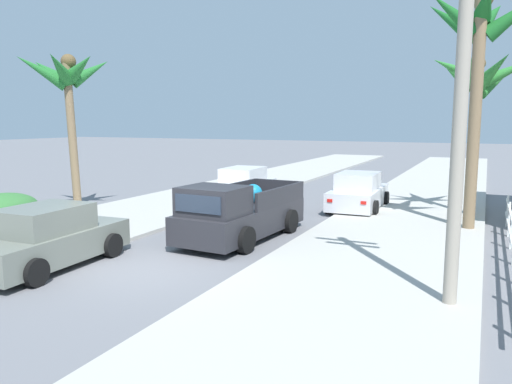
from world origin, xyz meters
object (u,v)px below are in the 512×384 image
at_px(car_left_near, 48,239).
at_px(palm_tree_left_mid, 480,80).
at_px(utility_pole, 462,86).
at_px(hedge_bush, 1,209).
at_px(car_left_mid, 358,193).
at_px(car_right_near, 243,186).
at_px(palm_tree_right_fore, 66,80).
at_px(palm_tree_left_fore, 479,38).
at_px(pickup_truck, 239,214).

relative_size(car_left_near, palm_tree_left_mid, 0.71).
distance_m(utility_pole, hedge_bush, 15.42).
relative_size(car_left_near, utility_pole, 0.54).
height_order(palm_tree_left_mid, hedge_bush, palm_tree_left_mid).
distance_m(car_left_mid, hedge_bush, 13.46).
bearing_deg(car_right_near, car_left_near, -89.12).
bearing_deg(palm_tree_right_fore, hedge_bush, -102.69).
distance_m(car_left_near, palm_tree_left_fore, 13.80).
relative_size(car_left_near, palm_tree_right_fore, 0.70).
bearing_deg(pickup_truck, palm_tree_left_fore, 32.62).
bearing_deg(car_right_near, utility_pole, -46.44).
height_order(palm_tree_right_fore, utility_pole, utility_pole).
distance_m(car_left_near, utility_pole, 10.00).
height_order(pickup_truck, palm_tree_left_mid, palm_tree_left_mid).
distance_m(palm_tree_left_fore, palm_tree_right_fore, 14.61).
relative_size(palm_tree_left_fore, hedge_bush, 2.74).
height_order(pickup_truck, hedge_bush, pickup_truck).
relative_size(palm_tree_left_fore, palm_tree_right_fore, 1.24).
relative_size(palm_tree_right_fore, utility_pole, 0.77).
xyz_separation_m(car_left_mid, palm_tree_right_fore, (-10.07, -5.49, 4.47)).
relative_size(car_left_near, palm_tree_left_fore, 0.56).
distance_m(car_left_near, car_left_mid, 12.34).
distance_m(pickup_truck, palm_tree_left_fore, 9.23).
relative_size(pickup_truck, utility_pole, 0.66).
bearing_deg(car_left_near, palm_tree_left_fore, 42.67).
relative_size(car_left_mid, palm_tree_right_fore, 0.69).
xyz_separation_m(car_left_mid, palm_tree_left_mid, (4.29, 0.38, 4.39)).
xyz_separation_m(palm_tree_left_fore, utility_pole, (-0.05, -7.36, -1.91)).
bearing_deg(pickup_truck, palm_tree_left_mid, 47.92).
bearing_deg(palm_tree_right_fore, car_left_mid, 28.62).
bearing_deg(utility_pole, car_left_mid, 112.69).
relative_size(pickup_truck, car_left_mid, 1.24).
height_order(car_left_near, palm_tree_left_fore, palm_tree_left_fore).
relative_size(pickup_truck, palm_tree_left_fore, 0.69).
distance_m(car_left_mid, palm_tree_right_fore, 12.31).
xyz_separation_m(pickup_truck, hedge_bush, (-8.59, -1.51, -0.23)).
bearing_deg(utility_pole, pickup_truck, 152.08).
xyz_separation_m(car_right_near, palm_tree_left_fore, (9.50, -2.57, 5.44)).
bearing_deg(hedge_bush, car_left_mid, 37.52).
bearing_deg(palm_tree_left_fore, palm_tree_left_mid, 88.83).
relative_size(car_left_mid, palm_tree_left_fore, 0.56).
bearing_deg(car_right_near, hedge_bush, -123.67).
height_order(pickup_truck, car_right_near, pickup_truck).
distance_m(car_right_near, palm_tree_left_mid, 10.53).
relative_size(car_right_near, palm_tree_right_fore, 0.70).
bearing_deg(car_right_near, palm_tree_right_fore, -131.54).
xyz_separation_m(palm_tree_right_fore, utility_pole, (14.25, -4.51, -0.94)).
bearing_deg(car_right_near, car_left_mid, 0.79).
height_order(car_right_near, car_left_mid, same).
xyz_separation_m(pickup_truck, palm_tree_right_fore, (-7.98, 1.19, 4.40)).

